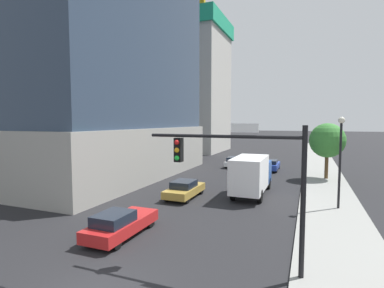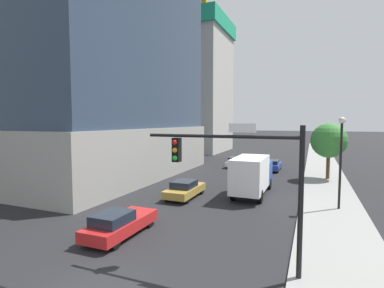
{
  "view_description": "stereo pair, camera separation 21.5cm",
  "coord_description": "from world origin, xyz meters",
  "px_view_note": "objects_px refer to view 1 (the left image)",
  "views": [
    {
      "loc": [
        6.71,
        -7.69,
        6.11
      ],
      "look_at": [
        -1.19,
        12.13,
        4.49
      ],
      "focal_mm": 27.57,
      "sensor_mm": 36.0,
      "label": 1
    },
    {
      "loc": [
        6.91,
        -7.61,
        6.11
      ],
      "look_at": [
        -1.19,
        12.13,
        4.49
      ],
      "focal_mm": 27.57,
      "sensor_mm": 36.0,
      "label": 2
    }
  ],
  "objects_px": {
    "car_blue": "(271,165)",
    "construction_building": "(191,80)",
    "traffic_light_pole": "(242,168)",
    "street_lamp": "(340,150)",
    "box_truck": "(252,174)",
    "car_white": "(235,162)",
    "street_tree": "(327,141)",
    "car_gold": "(184,189)",
    "car_red": "(120,224)"
  },
  "relations": [
    {
      "from": "street_tree",
      "to": "box_truck",
      "type": "height_order",
      "value": "street_tree"
    },
    {
      "from": "street_tree",
      "to": "box_truck",
      "type": "bearing_deg",
      "value": -123.0
    },
    {
      "from": "street_tree",
      "to": "car_white",
      "type": "xyz_separation_m",
      "value": [
        -11.01,
        4.96,
        -3.44
      ]
    },
    {
      "from": "construction_building",
      "to": "car_gold",
      "type": "relative_size",
      "value": 7.72
    },
    {
      "from": "street_tree",
      "to": "car_red",
      "type": "xyz_separation_m",
      "value": [
        -11.01,
        -20.93,
        -3.45
      ]
    },
    {
      "from": "car_white",
      "to": "box_truck",
      "type": "xyz_separation_m",
      "value": [
        4.87,
        -14.41,
        1.11
      ]
    },
    {
      "from": "street_lamp",
      "to": "car_gold",
      "type": "bearing_deg",
      "value": -175.94
    },
    {
      "from": "street_tree",
      "to": "car_red",
      "type": "height_order",
      "value": "street_tree"
    },
    {
      "from": "car_white",
      "to": "box_truck",
      "type": "relative_size",
      "value": 0.59
    },
    {
      "from": "street_lamp",
      "to": "box_truck",
      "type": "xyz_separation_m",
      "value": [
        -6.36,
        1.99,
        -2.4
      ]
    },
    {
      "from": "street_lamp",
      "to": "car_white",
      "type": "distance_m",
      "value": 20.19
    },
    {
      "from": "car_blue",
      "to": "construction_building",
      "type": "bearing_deg",
      "value": 133.5
    },
    {
      "from": "street_lamp",
      "to": "car_gold",
      "type": "distance_m",
      "value": 11.8
    },
    {
      "from": "car_blue",
      "to": "car_white",
      "type": "relative_size",
      "value": 1.05
    },
    {
      "from": "street_tree",
      "to": "car_red",
      "type": "bearing_deg",
      "value": -117.74
    },
    {
      "from": "car_blue",
      "to": "box_truck",
      "type": "distance_m",
      "value": 13.5
    },
    {
      "from": "traffic_light_pole",
      "to": "street_lamp",
      "type": "xyz_separation_m",
      "value": [
        4.48,
        10.62,
        -0.04
      ]
    },
    {
      "from": "traffic_light_pole",
      "to": "street_lamp",
      "type": "bearing_deg",
      "value": 67.13
    },
    {
      "from": "street_lamp",
      "to": "street_tree",
      "type": "height_order",
      "value": "street_lamp"
    },
    {
      "from": "car_blue",
      "to": "car_white",
      "type": "height_order",
      "value": "car_white"
    },
    {
      "from": "construction_building",
      "to": "car_white",
      "type": "bearing_deg",
      "value": -53.46
    },
    {
      "from": "box_truck",
      "to": "street_tree",
      "type": "bearing_deg",
      "value": 57.0
    },
    {
      "from": "construction_building",
      "to": "box_truck",
      "type": "relative_size",
      "value": 4.85
    },
    {
      "from": "construction_building",
      "to": "car_blue",
      "type": "bearing_deg",
      "value": -46.5
    },
    {
      "from": "traffic_light_pole",
      "to": "car_red",
      "type": "distance_m",
      "value": 7.72
    },
    {
      "from": "street_lamp",
      "to": "car_white",
      "type": "relative_size",
      "value": 1.46
    },
    {
      "from": "street_tree",
      "to": "car_red",
      "type": "distance_m",
      "value": 23.9
    },
    {
      "from": "traffic_light_pole",
      "to": "car_white",
      "type": "distance_m",
      "value": 28.08
    },
    {
      "from": "street_lamp",
      "to": "car_red",
      "type": "bearing_deg",
      "value": -139.81
    },
    {
      "from": "car_blue",
      "to": "car_gold",
      "type": "height_order",
      "value": "car_gold"
    },
    {
      "from": "car_blue",
      "to": "car_gold",
      "type": "distance_m",
      "value": 16.95
    },
    {
      "from": "car_white",
      "to": "construction_building",
      "type": "bearing_deg",
      "value": 126.54
    },
    {
      "from": "street_lamp",
      "to": "car_blue",
      "type": "distance_m",
      "value": 17.07
    },
    {
      "from": "construction_building",
      "to": "car_blue",
      "type": "height_order",
      "value": "construction_building"
    },
    {
      "from": "car_blue",
      "to": "street_tree",
      "type": "bearing_deg",
      "value": -33.05
    },
    {
      "from": "street_lamp",
      "to": "box_truck",
      "type": "bearing_deg",
      "value": 162.64
    },
    {
      "from": "traffic_light_pole",
      "to": "street_tree",
      "type": "height_order",
      "value": "traffic_light_pole"
    },
    {
      "from": "street_tree",
      "to": "box_truck",
      "type": "distance_m",
      "value": 11.51
    },
    {
      "from": "construction_building",
      "to": "car_red",
      "type": "distance_m",
      "value": 49.13
    },
    {
      "from": "street_tree",
      "to": "car_white",
      "type": "distance_m",
      "value": 12.55
    },
    {
      "from": "construction_building",
      "to": "car_gold",
      "type": "xyz_separation_m",
      "value": [
        14.08,
        -36.21,
        -14.11
      ]
    },
    {
      "from": "construction_building",
      "to": "box_truck",
      "type": "bearing_deg",
      "value": -60.44
    },
    {
      "from": "street_lamp",
      "to": "car_white",
      "type": "bearing_deg",
      "value": 124.4
    },
    {
      "from": "traffic_light_pole",
      "to": "street_lamp",
      "type": "distance_m",
      "value": 11.52
    },
    {
      "from": "street_lamp",
      "to": "street_tree",
      "type": "xyz_separation_m",
      "value": [
        -0.22,
        11.44,
        -0.07
      ]
    },
    {
      "from": "car_red",
      "to": "box_truck",
      "type": "xyz_separation_m",
      "value": [
        4.87,
        11.48,
        1.12
      ]
    },
    {
      "from": "street_tree",
      "to": "car_gold",
      "type": "relative_size",
      "value": 1.28
    },
    {
      "from": "car_red",
      "to": "car_gold",
      "type": "bearing_deg",
      "value": 90.0
    },
    {
      "from": "car_blue",
      "to": "car_gold",
      "type": "bearing_deg",
      "value": -106.7
    },
    {
      "from": "construction_building",
      "to": "traffic_light_pole",
      "type": "xyz_separation_m",
      "value": [
        20.84,
        -46.03,
        -10.55
      ]
    }
  ]
}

